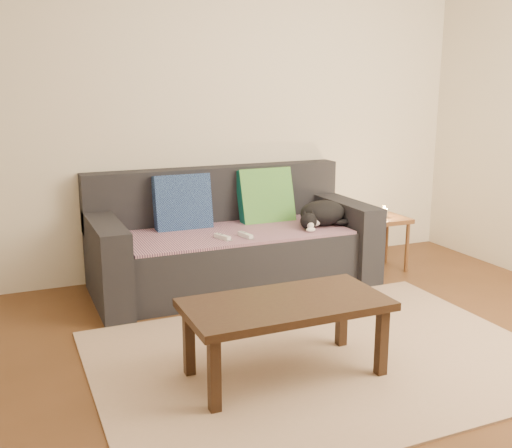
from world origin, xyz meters
The scene contains 13 objects.
ground centered at (0.00, 0.00, 0.00)m, with size 4.50×4.50×0.00m, color brown.
back_wall centered at (0.00, 2.00, 1.30)m, with size 4.50×0.04×2.60m, color beige.
sofa centered at (0.00, 1.57, 0.31)m, with size 2.10×0.94×0.87m.
throw_blanket centered at (0.00, 1.48, 0.43)m, with size 1.66×0.74×0.02m, color #362443.
cushion_navy centered at (-0.32, 1.74, 0.63)m, with size 0.43×0.11×0.43m, color #0F1841.
cushion_green centered at (0.37, 1.74, 0.63)m, with size 0.44×0.11×0.44m, color #0D554A.
cat centered at (0.68, 1.38, 0.53)m, with size 0.45×0.33×0.19m.
wii_remote_a centered at (-0.17, 1.30, 0.46)m, with size 0.15×0.04×0.03m, color white.
wii_remote_b centered at (0.00, 1.28, 0.46)m, with size 0.15×0.04×0.03m, color white.
side_table centered at (1.29, 1.43, 0.37)m, with size 0.36×0.36×0.44m.
candle centered at (1.29, 1.43, 0.48)m, with size 0.06×0.06×0.09m.
rug centered at (0.00, 0.15, 0.01)m, with size 2.50×1.80×0.01m, color tan.
coffee_table centered at (-0.28, 0.05, 0.37)m, with size 1.06×0.53×0.42m.
Camera 1 is at (-1.57, -2.57, 1.51)m, focal length 42.00 mm.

